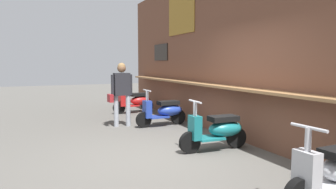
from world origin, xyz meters
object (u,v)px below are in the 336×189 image
(scooter_blue, at_px, (164,111))
(shopper_with_handbag, at_px, (121,88))
(scooter_teal, at_px, (218,130))
(scooter_red, at_px, (136,101))
(scooter_silver, at_px, (336,171))

(scooter_blue, relative_size, shopper_with_handbag, 0.85)
(scooter_teal, bearing_deg, scooter_red, -87.48)
(shopper_with_handbag, bearing_deg, scooter_teal, 18.10)
(shopper_with_handbag, bearing_deg, scooter_silver, 9.24)
(scooter_teal, bearing_deg, shopper_with_handbag, -67.50)
(scooter_blue, distance_m, shopper_with_handbag, 1.27)
(scooter_blue, xyz_separation_m, scooter_silver, (4.98, 0.00, 0.00))
(scooter_red, xyz_separation_m, scooter_silver, (7.35, 0.00, 0.00))
(scooter_blue, distance_m, scooter_silver, 4.98)
(scooter_red, relative_size, shopper_with_handbag, 0.85)
(scooter_red, bearing_deg, shopper_with_handbag, 59.22)
(scooter_blue, bearing_deg, scooter_teal, 88.33)
(scooter_blue, xyz_separation_m, scooter_teal, (2.53, -0.00, 0.00))
(scooter_teal, bearing_deg, scooter_silver, 92.52)
(scooter_red, height_order, scooter_blue, same)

